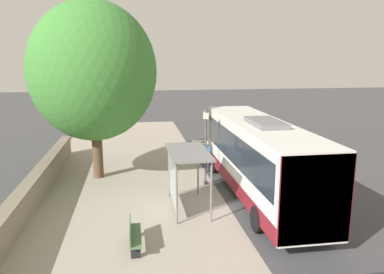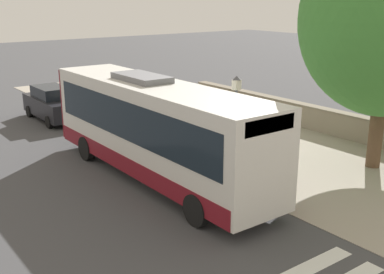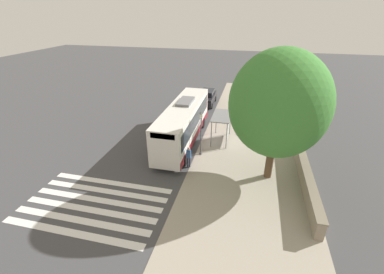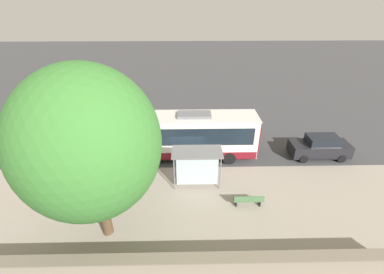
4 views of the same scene
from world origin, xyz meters
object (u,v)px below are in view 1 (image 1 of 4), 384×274
(bench, at_px, (134,235))
(pedestrian, at_px, (207,154))
(bus_shelter, at_px, (185,161))
(bus, at_px, (258,156))
(shade_tree, at_px, (93,72))
(street_lamp_near, at_px, (206,140))

(bench, bearing_deg, pedestrian, 63.05)
(bus_shelter, relative_size, pedestrian, 1.86)
(bus, relative_size, bench, 6.15)
(pedestrian, bearing_deg, shade_tree, -178.92)
(bus_shelter, relative_size, bench, 1.80)
(pedestrian, distance_m, bench, 9.33)
(street_lamp_near, bearing_deg, bench, -121.19)
(bus, bearing_deg, bus_shelter, -165.44)
(street_lamp_near, xyz_separation_m, shade_tree, (-5.57, 2.07, 3.39))
(bus, xyz_separation_m, bench, (-5.77, -4.04, -1.48))
(bus, bearing_deg, pedestrian, 109.97)
(street_lamp_near, bearing_deg, bus, -45.20)
(street_lamp_near, bearing_deg, pedestrian, 76.68)
(street_lamp_near, relative_size, shade_tree, 0.42)
(shade_tree, bearing_deg, bus_shelter, -51.26)
(shade_tree, bearing_deg, street_lamp_near, -20.37)
(bench, xyz_separation_m, street_lamp_near, (3.70, 6.12, 1.86))
(bench, bearing_deg, bus, 35.01)
(bus_shelter, distance_m, street_lamp_near, 3.36)
(pedestrian, height_order, street_lamp_near, street_lamp_near)
(street_lamp_near, bearing_deg, bus_shelter, -116.51)
(bench, relative_size, street_lamp_near, 0.47)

